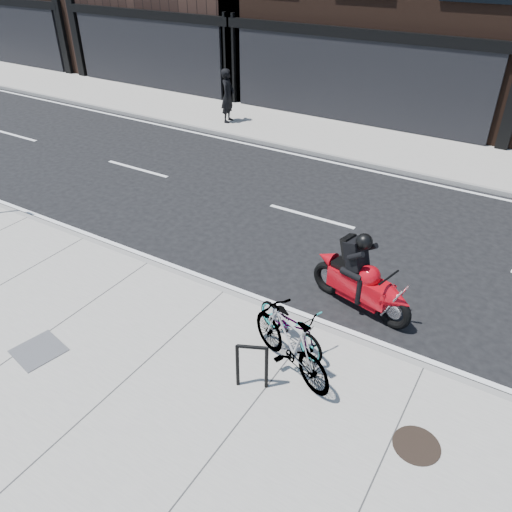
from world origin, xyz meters
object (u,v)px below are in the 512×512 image
Objects in this scene: bike_rack at (252,363)px; bicycle_rear at (291,342)px; bicycle_front at (291,324)px; utility_grate at (39,350)px; motorcycle at (366,282)px; pedestrian at (228,96)px; manhole_cover at (416,445)px.

bike_rack is 0.72m from bicycle_rear.
utility_grate is at bearing 145.85° from bicycle_front.
motorcycle is at bearing 43.75° from utility_grate.
bicycle_rear is 13.06m from pedestrian.
bicycle_rear is 4.33m from utility_grate.
manhole_cover is (1.80, -2.59, -0.53)m from motorcycle.
pedestrian reaches higher than bike_rack.
bike_rack is at bearing -90.82° from motorcycle.
manhole_cover is 0.88× the size of utility_grate.
motorcycle is at bearing 124.82° from manhole_cover.
utility_grate is (-6.07, -1.49, 0.00)m from manhole_cover.
bicycle_rear is at bearing 25.97° from utility_grate.
bike_rack is at bearing 19.37° from utility_grate.
bicycle_front is at bearing -128.71° from bicycle_rear.
manhole_cover is 6.25m from utility_grate.
bicycle_rear is 0.98× the size of pedestrian.
motorcycle is 11.71m from pedestrian.
bicycle_front is 12.46m from pedestrian.
manhole_cover is (2.54, 0.25, -0.49)m from bike_rack.
bicycle_front is 2.42× the size of manhole_cover.
manhole_cover is at bearing 104.42° from bicycle_rear.
bike_rack reaches higher than bicycle_front.
motorcycle reaches higher than utility_grate.
bicycle_rear reaches higher than manhole_cover.
bike_rack reaches higher than manhole_cover.
bicycle_front is at bearing 87.95° from bike_rack.
bicycle_rear is at bearing 63.00° from bike_rack.
bicycle_rear reaches higher than utility_grate.
bicycle_rear is 2.52× the size of utility_grate.
utility_grate is at bearing -160.63° from bike_rack.
pedestrian is 2.58× the size of utility_grate.
motorcycle is at bearing -147.54° from pedestrian.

